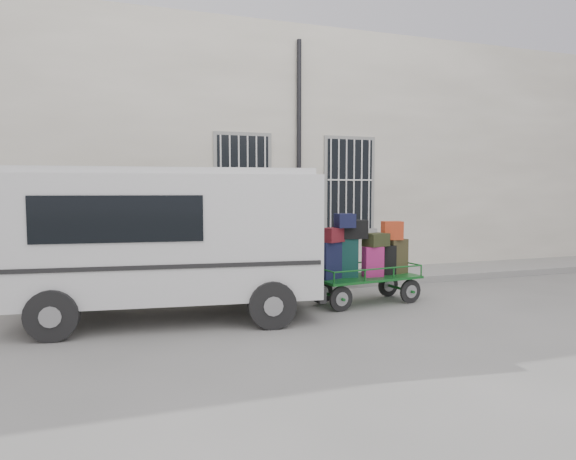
# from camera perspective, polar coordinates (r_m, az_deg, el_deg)

# --- Properties ---
(ground) EXTENTS (80.00, 80.00, 0.00)m
(ground) POSITION_cam_1_polar(r_m,az_deg,el_deg) (9.37, 2.00, -8.58)
(ground) COLOR slate
(ground) RESTS_ON ground
(building) EXTENTS (24.00, 5.15, 6.00)m
(building) POSITION_cam_1_polar(r_m,az_deg,el_deg) (14.42, -5.98, 7.96)
(building) COLOR #BDB5A1
(building) RESTS_ON ground
(sidewalk) EXTENTS (24.00, 1.70, 0.15)m
(sidewalk) POSITION_cam_1_polar(r_m,az_deg,el_deg) (11.39, -2.03, -5.85)
(sidewalk) COLOR gray
(sidewalk) RESTS_ON ground
(luggage_cart) EXTENTS (2.36, 1.12, 1.69)m
(luggage_cart) POSITION_cam_1_polar(r_m,az_deg,el_deg) (9.63, 8.41, -3.10)
(luggage_cart) COLOR black
(luggage_cart) RESTS_ON ground
(van) EXTENTS (5.08, 2.69, 2.45)m
(van) POSITION_cam_1_polar(r_m,az_deg,el_deg) (8.62, -13.34, -0.39)
(van) COLOR silver
(van) RESTS_ON ground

